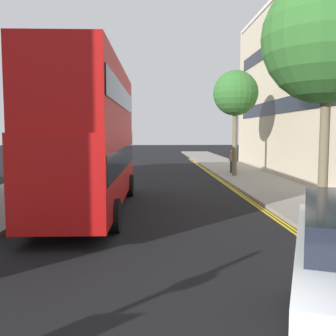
{
  "coord_description": "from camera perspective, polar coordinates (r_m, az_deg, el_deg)",
  "views": [
    {
      "loc": [
        -0.09,
        -2.45,
        3.05
      ],
      "look_at": [
        0.5,
        11.0,
        1.8
      ],
      "focal_mm": 41.23,
      "sensor_mm": 36.0,
      "label": 1
    }
  ],
  "objects": [
    {
      "name": "sidewalk_right",
      "position": [
        19.82,
        16.97,
        -3.57
      ],
      "size": [
        4.0,
        80.0,
        0.14
      ],
      "primitive_type": "cube",
      "color": "gray",
      "rests_on": "ground"
    },
    {
      "name": "street_tree_mid",
      "position": [
        26.39,
        9.95,
        10.73
      ],
      "size": [
        2.98,
        2.98,
        6.99
      ],
      "color": "#6B6047",
      "rests_on": "sidewalk_right"
    },
    {
      "name": "double_decker_bus_away",
      "position": [
        15.15,
        -11.32,
        5.12
      ],
      "size": [
        2.91,
        10.84,
        5.64
      ],
      "color": "#B20F0F",
      "rests_on": "ground"
    },
    {
      "name": "kerb_line_inner",
      "position": [
        17.28,
        12.08,
        -4.96
      ],
      "size": [
        0.1,
        56.0,
        0.01
      ],
      "primitive_type": "cube",
      "color": "yellow",
      "rests_on": "ground"
    },
    {
      "name": "street_tree_near",
      "position": [
        12.6,
        22.59,
        17.27
      ],
      "size": [
        3.81,
        3.81,
        7.54
      ],
      "color": "#6B6047",
      "rests_on": "sidewalk_right"
    },
    {
      "name": "pedestrian_far",
      "position": [
        28.02,
        9.38,
        1.01
      ],
      "size": [
        0.34,
        0.22,
        1.62
      ],
      "color": "#2D2D38",
      "rests_on": "sidewalk_right"
    },
    {
      "name": "kerb_line_outer",
      "position": [
        17.32,
        12.6,
        -4.95
      ],
      "size": [
        0.1,
        56.0,
        0.01
      ],
      "primitive_type": "cube",
      "color": "yellow",
      "rests_on": "ground"
    },
    {
      "name": "sidewalk_left",
      "position": [
        19.76,
        -21.46,
        -3.74
      ],
      "size": [
        4.0,
        80.0,
        0.14
      ],
      "primitive_type": "cube",
      "color": "gray",
      "rests_on": "ground"
    }
  ]
}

